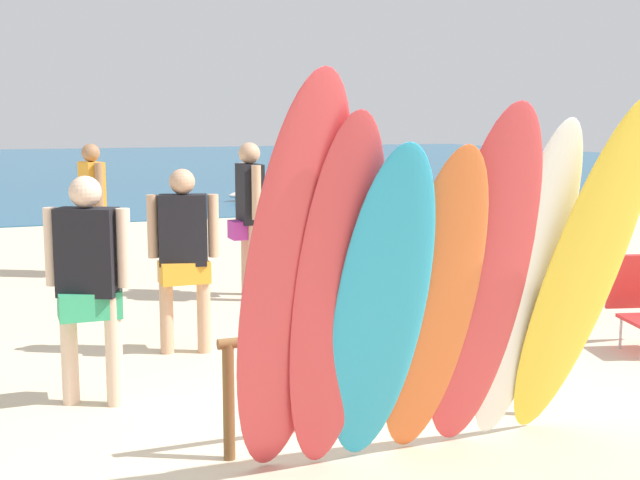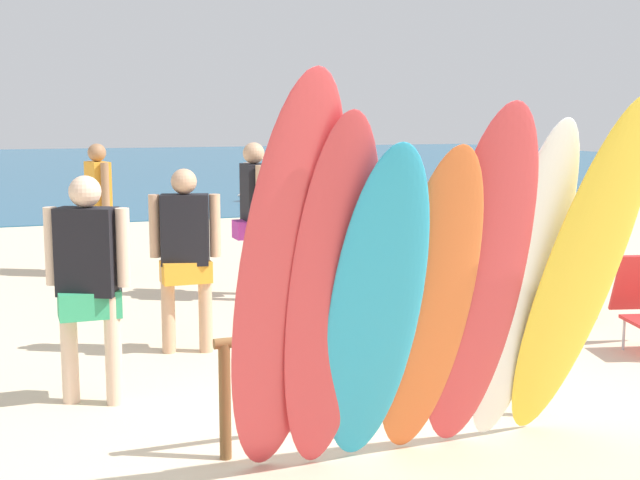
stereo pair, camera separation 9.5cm
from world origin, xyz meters
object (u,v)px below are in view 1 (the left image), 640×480
surfboard_orange_3 (433,310)px  beachgoer_near_rack (184,248)px  beachgoer_midbeach (250,209)px  beachgoer_photographing (93,200)px  surfboard_teal_2 (380,315)px  beach_chair_red (551,273)px  surfboard_yellow_6 (581,277)px  surfboard_white_5 (525,289)px  surfboard_rack (390,352)px  surfboard_red_0 (292,288)px  surfboard_red_1 (336,304)px  distant_boat (307,191)px  beachgoer_by_water (89,275)px  surfboard_red_4 (482,286)px

surfboard_orange_3 → beachgoer_near_rack: bearing=108.0°
beachgoer_midbeach → beachgoer_photographing: bearing=37.9°
surfboard_teal_2 → beach_chair_red: 4.59m
surfboard_yellow_6 → beachgoer_photographing: bearing=101.3°
surfboard_yellow_6 → beachgoer_midbeach: (-0.57, 4.94, -0.07)m
surfboard_white_5 → beachgoer_near_rack: 3.22m
surfboard_teal_2 → surfboard_yellow_6: (1.30, -0.02, 0.12)m
surfboard_orange_3 → beachgoer_photographing: 6.98m
surfboard_orange_3 → beachgoer_midbeach: surfboard_orange_3 is taller
surfboard_rack → beachgoer_midbeach: size_ratio=1.28×
surfboard_red_0 → surfboard_red_1: 0.26m
surfboard_white_5 → beachgoer_midbeach: size_ratio=1.22×
surfboard_rack → surfboard_orange_3: 0.69m
surfboard_white_5 → distant_boat: size_ratio=0.45×
surfboard_yellow_6 → beachgoer_midbeach: bearing=91.5°
beachgoer_near_rack → beach_chair_red: 3.85m
surfboard_yellow_6 → beachgoer_midbeach: 4.97m
surfboard_orange_3 → beachgoer_near_rack: size_ratio=1.27×
surfboard_white_5 → beachgoer_near_rack: surfboard_white_5 is taller
surfboard_red_1 → beachgoer_photographing: bearing=97.4°
beachgoer_by_water → beachgoer_photographing: size_ratio=0.96×
beachgoer_midbeach → beachgoer_near_rack: 2.28m
surfboard_teal_2 → beachgoer_near_rack: size_ratio=1.29×
surfboard_rack → surfboard_red_4: (0.30, -0.56, 0.50)m
surfboard_orange_3 → surfboard_red_0: bearing=-177.6°
surfboard_yellow_6 → beach_chair_red: 3.77m
surfboard_rack → surfboard_red_4: 0.81m
beachgoer_by_water → beach_chair_red: 4.87m
beachgoer_by_water → beach_chair_red: size_ratio=1.99×
surfboard_red_1 → surfboard_teal_2: (0.24, -0.03, -0.07)m
beachgoer_midbeach → beach_chair_red: 3.29m
surfboard_red_0 → beachgoer_by_water: size_ratio=1.47×
surfboard_red_0 → beachgoer_midbeach: 5.02m
surfboard_red_0 → beachgoer_by_water: bearing=109.9°
surfboard_red_0 → beachgoer_photographing: bearing=87.6°
surfboard_teal_2 → beachgoer_photographing: 6.98m
surfboard_orange_3 → beach_chair_red: surfboard_orange_3 is taller
surfboard_red_1 → distant_boat: (5.74, 15.90, -0.86)m
beachgoer_by_water → surfboard_white_5: bearing=168.7°
beachgoer_midbeach → beachgoer_by_water: bearing=147.6°
surfboard_red_4 → beachgoer_photographing: 7.03m
surfboard_red_1 → distant_boat: bearing=73.5°
surfboard_teal_2 → beachgoer_by_water: size_ratio=1.27×
surfboard_teal_2 → beachgoer_photographing: size_ratio=1.22×
beachgoer_by_water → distant_boat: size_ratio=0.34×
surfboard_red_1 → surfboard_rack: bearing=47.2°
beachgoer_midbeach → surfboard_teal_2: bearing=173.3°
surfboard_red_0 → beachgoer_near_rack: 2.92m
surfboard_rack → distant_boat: 16.16m
surfboard_orange_3 → surfboard_yellow_6: size_ratio=0.87×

